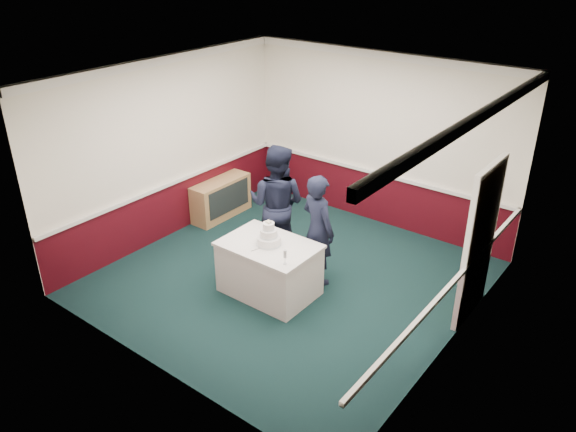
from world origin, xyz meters
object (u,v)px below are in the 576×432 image
Objects in this scene: person_man at (277,204)px; person_woman at (318,230)px; sideboard at (221,198)px; wedding_cake at (269,237)px; champagne_flute at (285,255)px; cake_table at (269,268)px; cake_knife at (258,249)px.

person_man is 0.89m from person_woman.
person_man is at bearing 5.99° from person_woman.
sideboard is 2.72m from wedding_cake.
person_woman is (0.87, -0.15, -0.11)m from person_man.
wedding_cake is 0.57m from champagne_flute.
person_man is at bearing -17.88° from sideboard.
cake_table is at bearing 106.65° from person_man.
person_man is at bearing 121.97° from wedding_cake.
person_man reaches higher than person_woman.
champagne_flute is (0.50, -0.28, 0.53)m from cake_table.
champagne_flute reaches higher than sideboard.
cake_knife is at bearing -98.53° from wedding_cake.
wedding_cake reaches higher than cake_knife.
champagne_flute is at bearing 114.54° from person_woman.
cake_knife is 0.96m from person_woman.
cake_knife is at bearing -98.53° from cake_table.
champagne_flute is (2.77, -1.68, 0.58)m from sideboard.
cake_knife reaches higher than sideboard.
person_woman reaches higher than cake_table.
cake_knife is 0.13× the size of person_woman.
wedding_cake is 1.78× the size of champagne_flute.
champagne_flute is 0.98m from person_woman.
sideboard is 2.66m from cake_table.
champagne_flute reaches higher than cake_knife.
champagne_flute is 1.51m from person_man.
person_woman is at bearing 98.93° from champagne_flute.
person_man is at bearing 133.31° from cake_knife.
person_man is (-0.49, 1.03, 0.15)m from cake_knife.
sideboard is at bearing 162.45° from cake_knife.
person_woman is (0.35, 0.69, -0.06)m from wedding_cake.
sideboard is at bearing 0.40° from person_woman.
person_woman is (2.62, -0.71, 0.49)m from sideboard.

